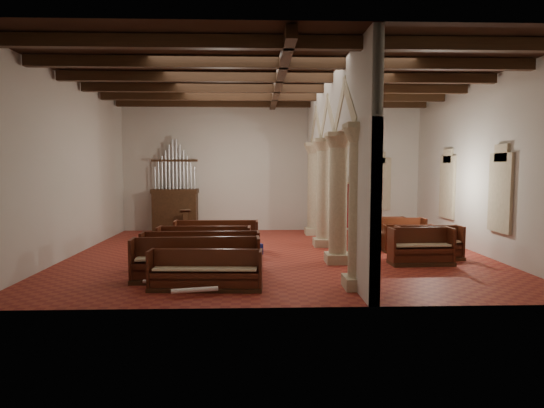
{
  "coord_description": "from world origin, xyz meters",
  "views": [
    {
      "loc": [
        -0.74,
        -15.52,
        3.02
      ],
      "look_at": [
        -0.19,
        0.5,
        1.7
      ],
      "focal_mm": 30.0,
      "sensor_mm": 36.0,
      "label": 1
    }
  ],
  "objects_px": {
    "pipe_organ": "(175,203)",
    "aisle_pew_0": "(421,252)",
    "nave_pew_0": "(206,277)",
    "lectern": "(185,224)",
    "processional_banner": "(376,217)"
  },
  "relations": [
    {
      "from": "pipe_organ",
      "to": "aisle_pew_0",
      "type": "height_order",
      "value": "pipe_organ"
    },
    {
      "from": "nave_pew_0",
      "to": "aisle_pew_0",
      "type": "xyz_separation_m",
      "value": [
        6.34,
        2.68,
        0.06
      ]
    },
    {
      "from": "pipe_organ",
      "to": "lectern",
      "type": "relative_size",
      "value": 3.81
    },
    {
      "from": "pipe_organ",
      "to": "processional_banner",
      "type": "xyz_separation_m",
      "value": [
        8.96,
        -1.53,
        -0.53
      ]
    },
    {
      "from": "processional_banner",
      "to": "lectern",
      "type": "bearing_deg",
      "value": 158.19
    },
    {
      "from": "processional_banner",
      "to": "aisle_pew_0",
      "type": "relative_size",
      "value": 1.39
    },
    {
      "from": "lectern",
      "to": "aisle_pew_0",
      "type": "bearing_deg",
      "value": -48.98
    },
    {
      "from": "processional_banner",
      "to": "pipe_organ",
      "type": "bearing_deg",
      "value": 153.48
    },
    {
      "from": "pipe_organ",
      "to": "processional_banner",
      "type": "height_order",
      "value": "pipe_organ"
    },
    {
      "from": "nave_pew_0",
      "to": "pipe_organ",
      "type": "bearing_deg",
      "value": 106.87
    },
    {
      "from": "pipe_organ",
      "to": "nave_pew_0",
      "type": "xyz_separation_m",
      "value": [
        2.5,
        -10.01,
        -1.05
      ]
    },
    {
      "from": "aisle_pew_0",
      "to": "processional_banner",
      "type": "bearing_deg",
      "value": 86.52
    },
    {
      "from": "lectern",
      "to": "processional_banner",
      "type": "bearing_deg",
      "value": -15.62
    },
    {
      "from": "lectern",
      "to": "aisle_pew_0",
      "type": "xyz_separation_m",
      "value": [
        8.26,
        -6.53,
        -0.09
      ]
    },
    {
      "from": "processional_banner",
      "to": "aisle_pew_0",
      "type": "height_order",
      "value": "processional_banner"
    }
  ]
}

